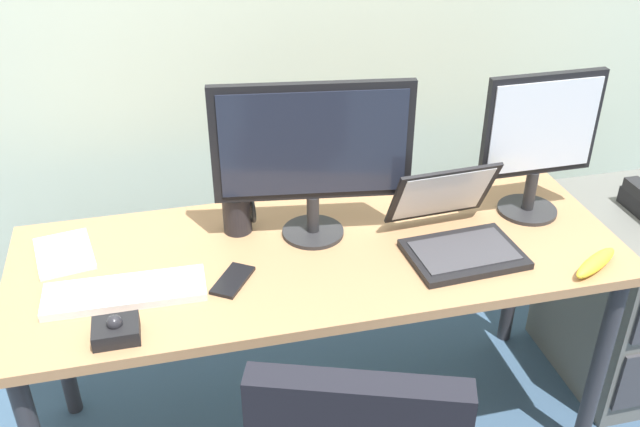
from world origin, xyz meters
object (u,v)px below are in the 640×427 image
at_px(file_cabinet, 631,293).
at_px(monitor_main, 312,151).
at_px(monitor_side, 540,137).
at_px(cell_phone, 233,280).
at_px(keyboard, 125,291).
at_px(paper_notepad, 64,253).
at_px(trackball_mouse, 116,330).
at_px(coffee_mug, 238,213).
at_px(banana, 596,263).
at_px(laptop, 456,231).

distance_m(file_cabinet, monitor_main, 1.29).
xyz_separation_m(monitor_side, cell_phone, (-0.93, -0.15, -0.25)).
bearing_deg(monitor_main, file_cabinet, -2.91).
height_order(keyboard, paper_notepad, keyboard).
distance_m(trackball_mouse, coffee_mug, 0.54).
xyz_separation_m(paper_notepad, cell_phone, (0.44, -0.23, -0.00)).
bearing_deg(paper_notepad, banana, -16.08).
bearing_deg(cell_phone, file_cabinet, 38.54).
xyz_separation_m(monitor_main, trackball_mouse, (-0.56, -0.34, -0.25)).
bearing_deg(banana, trackball_mouse, 179.40).
height_order(monitor_side, cell_phone, monitor_side).
bearing_deg(monitor_main, monitor_side, -2.60).
distance_m(laptop, cell_phone, 0.64).
distance_m(monitor_main, monitor_side, 0.67).
distance_m(file_cabinet, monitor_side, 0.77).
distance_m(monitor_side, paper_notepad, 1.40).
distance_m(monitor_side, banana, 0.40).
bearing_deg(monitor_side, paper_notepad, 176.40).
bearing_deg(laptop, monitor_main, 157.61).
xyz_separation_m(coffee_mug, banana, (0.91, -0.42, -0.04)).
bearing_deg(monitor_side, trackball_mouse, -166.00).
bearing_deg(cell_phone, monitor_side, 42.51).
relative_size(file_cabinet, banana, 3.52).
height_order(monitor_side, laptop, monitor_side).
bearing_deg(coffee_mug, monitor_main, -19.43).
distance_m(file_cabinet, coffee_mug, 1.39).
height_order(laptop, cell_phone, laptop).
bearing_deg(trackball_mouse, keyboard, 82.77).
relative_size(keyboard, laptop, 1.21).
distance_m(file_cabinet, laptop, 0.85).
relative_size(paper_notepad, banana, 1.09).
bearing_deg(laptop, paper_notepad, 168.88).
bearing_deg(laptop, coffee_mug, 158.64).
bearing_deg(file_cabinet, monitor_main, 177.09).
xyz_separation_m(monitor_side, coffee_mug, (-0.88, 0.10, -0.19)).
relative_size(laptop, trackball_mouse, 3.11).
bearing_deg(cell_phone, coffee_mug, 111.54).
bearing_deg(paper_notepad, laptop, -11.12).
distance_m(monitor_side, trackball_mouse, 1.29).
height_order(laptop, coffee_mug, laptop).
distance_m(coffee_mug, banana, 1.01).
bearing_deg(laptop, monitor_side, 23.28).
relative_size(monitor_main, coffee_mug, 4.73).
bearing_deg(monitor_main, laptop, -22.39).
xyz_separation_m(laptop, paper_notepad, (-1.08, 0.21, -0.04)).
xyz_separation_m(keyboard, cell_phone, (0.28, -0.01, -0.01)).
xyz_separation_m(keyboard, trackball_mouse, (-0.02, -0.16, 0.01)).
xyz_separation_m(trackball_mouse, cell_phone, (0.30, 0.16, -0.02)).
distance_m(monitor_main, laptop, 0.47).
height_order(monitor_main, monitor_side, monitor_main).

